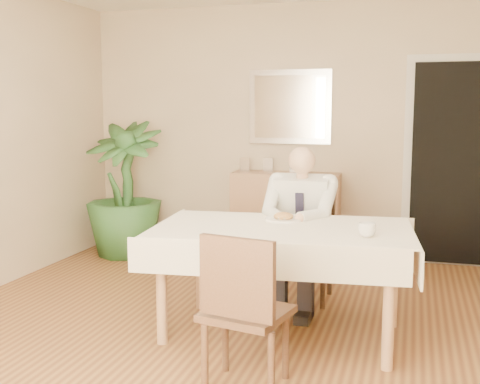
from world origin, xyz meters
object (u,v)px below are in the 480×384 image
(chair_near, at_px, (243,305))
(seated_man, at_px, (299,220))
(dining_table, at_px, (282,239))
(coffee_mug, at_px, (367,230))
(chair_far, at_px, (305,232))
(sideboard, at_px, (286,215))
(potted_palm, at_px, (124,189))

(chair_near, bearing_deg, seated_man, 101.50)
(dining_table, xyz_separation_m, seated_man, (-0.00, 0.59, 0.02))
(dining_table, distance_m, coffee_mug, 0.60)
(chair_far, bearing_deg, sideboard, 112.48)
(dining_table, distance_m, chair_far, 0.90)
(dining_table, height_order, seated_man, seated_man)
(dining_table, distance_m, chair_near, 0.93)
(potted_palm, bearing_deg, dining_table, -40.35)
(chair_far, bearing_deg, chair_near, -86.69)
(seated_man, distance_m, sideboard, 1.63)
(dining_table, xyz_separation_m, coffee_mug, (0.57, -0.16, 0.13))
(chair_far, height_order, coffee_mug, chair_far)
(seated_man, relative_size, sideboard, 1.13)
(dining_table, distance_m, sideboard, 2.20)
(chair_far, height_order, potted_palm, potted_palm)
(chair_far, distance_m, chair_near, 1.80)
(coffee_mug, distance_m, potted_palm, 3.25)
(chair_far, bearing_deg, seated_man, -86.22)
(dining_table, height_order, sideboard, sideboard)
(dining_table, bearing_deg, seated_man, 84.59)
(coffee_mug, xyz_separation_m, potted_palm, (-2.63, 1.91, -0.09))
(sideboard, height_order, potted_palm, potted_palm)
(seated_man, bearing_deg, dining_table, -90.00)
(chair_far, bearing_deg, dining_table, -86.22)
(chair_near, bearing_deg, chair_far, 101.59)
(seated_man, distance_m, potted_palm, 2.36)
(dining_table, bearing_deg, sideboard, 95.82)
(dining_table, bearing_deg, coffee_mug, -21.46)
(seated_man, height_order, potted_palm, potted_palm)
(coffee_mug, bearing_deg, potted_palm, 143.94)
(dining_table, height_order, coffee_mug, coffee_mug)
(dining_table, height_order, potted_palm, potted_palm)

